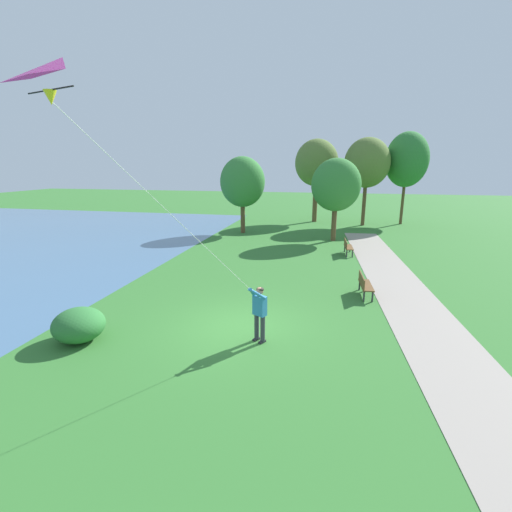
# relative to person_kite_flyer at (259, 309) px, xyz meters

# --- Properties ---
(ground_plane) EXTENTS (120.00, 120.00, 0.00)m
(ground_plane) POSITION_rel_person_kite_flyer_xyz_m (-0.82, 0.83, -1.05)
(ground_plane) COLOR #33702D
(walkway_path) EXTENTS (4.39, 32.09, 0.02)m
(walkway_path) POSITION_rel_person_kite_flyer_xyz_m (5.19, 2.83, -1.04)
(walkway_path) COLOR gray
(walkway_path) RESTS_ON ground
(person_kite_flyer) EXTENTS (0.52, 0.62, 1.83)m
(person_kite_flyer) POSITION_rel_person_kite_flyer_xyz_m (0.00, 0.00, 0.00)
(person_kite_flyer) COLOR #232328
(person_kite_flyer) RESTS_ON ground
(flying_kite) EXTENTS (2.89, 4.30, 4.99)m
(flying_kite) POSITION_rel_person_kite_flyer_xyz_m (-2.36, -4.15, 5.37)
(flying_kite) COLOR #E02D9E
(park_bench_near_walkway) EXTENTS (0.53, 1.52, 0.88)m
(park_bench_near_walkway) POSITION_rel_person_kite_flyer_xyz_m (3.40, 4.73, -0.54)
(park_bench_near_walkway) COLOR brown
(park_bench_near_walkway) RESTS_ON ground
(park_bench_far_walkway) EXTENTS (0.53, 1.52, 0.88)m
(park_bench_far_walkway) POSITION_rel_person_kite_flyer_xyz_m (2.96, 11.71, -0.54)
(park_bench_far_walkway) COLOR brown
(park_bench_far_walkway) RESTS_ON ground
(tree_horizon_far) EXTENTS (3.82, 4.11, 7.48)m
(tree_horizon_far) POSITION_rel_person_kite_flyer_xyz_m (4.66, 22.98, 4.31)
(tree_horizon_far) COLOR brown
(tree_horizon_far) RESTS_ON ground
(tree_treeline_center) EXTENTS (3.60, 4.14, 8.00)m
(tree_treeline_center) POSITION_rel_person_kite_flyer_xyz_m (8.08, 24.42, 4.58)
(tree_treeline_center) COLOR brown
(tree_treeline_center) RESTS_ON ground
(tree_lakeside_far) EXTENTS (3.36, 2.87, 5.67)m
(tree_lakeside_far) POSITION_rel_person_kite_flyer_xyz_m (2.13, 15.65, 2.81)
(tree_lakeside_far) COLOR brown
(tree_lakeside_far) RESTS_ON ground
(tree_treeline_right) EXTENTS (3.45, 3.02, 5.85)m
(tree_treeline_right) POSITION_rel_person_kite_flyer_xyz_m (-4.87, 17.30, 2.87)
(tree_treeline_right) COLOR brown
(tree_treeline_right) RESTS_ON ground
(tree_treeline_left) EXTENTS (3.90, 3.89, 7.49)m
(tree_treeline_left) POSITION_rel_person_kite_flyer_xyz_m (0.35, 24.23, 4.31)
(tree_treeline_left) COLOR brown
(tree_treeline_left) RESTS_ON ground
(lakeside_shrub) EXTENTS (1.53, 1.51, 1.02)m
(lakeside_shrub) POSITION_rel_person_kite_flyer_xyz_m (-5.34, -1.08, -0.54)
(lakeside_shrub) COLOR #2D7033
(lakeside_shrub) RESTS_ON ground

